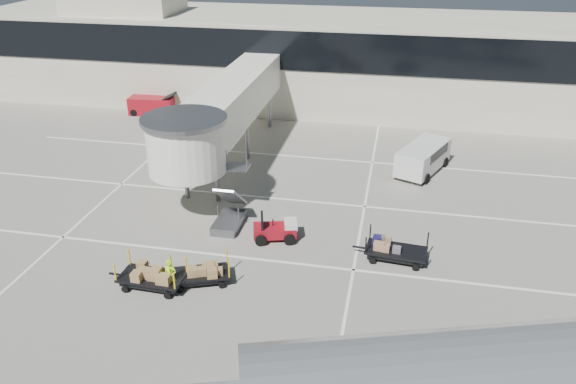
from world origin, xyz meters
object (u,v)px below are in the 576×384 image
suitcase_cart (397,251)px  minivan (424,156)px  box_cart_near (199,273)px  box_cart_far (149,276)px  baggage_tug (276,230)px  ground_worker (170,276)px  belt_loader (152,106)px

suitcase_cart → minivan: bearing=88.5°
box_cart_near → box_cart_far: box_cart_far is taller
baggage_tug → ground_worker: (-3.76, -5.65, 0.30)m
baggage_tug → belt_loader: size_ratio=0.60×
ground_worker → minivan: size_ratio=0.31×
suitcase_cart → box_cart_far: 12.40m
minivan → belt_loader: bearing=-175.6°
minivan → belt_loader: belt_loader is taller
baggage_tug → box_cart_near: size_ratio=0.73×
suitcase_cart → ground_worker: (-10.31, -4.90, 0.34)m
box_cart_far → belt_loader: bearing=115.6°
ground_worker → minivan: (11.72, 16.66, 0.29)m
baggage_tug → minivan: size_ratio=0.47×
box_cart_far → belt_loader: size_ratio=0.89×
baggage_tug → box_cart_far: (-4.90, -5.50, 0.03)m
baggage_tug → suitcase_cart: 6.59m
box_cart_near → baggage_tug: bearing=38.8°
box_cart_near → ground_worker: bearing=-159.4°
box_cart_far → minivan: (12.87, 16.52, 0.57)m
box_cart_near → ground_worker: ground_worker is taller
ground_worker → minivan: bearing=55.9°
box_cart_near → box_cart_far: size_ratio=0.92×
box_cart_far → box_cart_near: bearing=22.0°
baggage_tug → suitcase_cart: (6.54, -0.75, -0.04)m
ground_worker → belt_loader: size_ratio=0.40×
suitcase_cart → box_cart_far: bearing=-152.0°
baggage_tug → box_cart_near: 5.44m
box_cart_far → baggage_tug: bearing=50.3°
box_cart_far → ground_worker: bearing=-5.1°
suitcase_cart → box_cart_near: 10.07m
box_cart_near → minivan: size_ratio=0.64×
box_cart_far → minivan: bearing=54.1°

